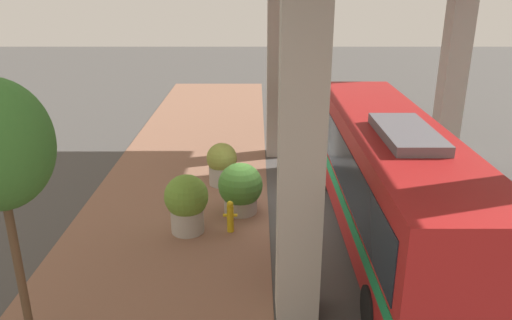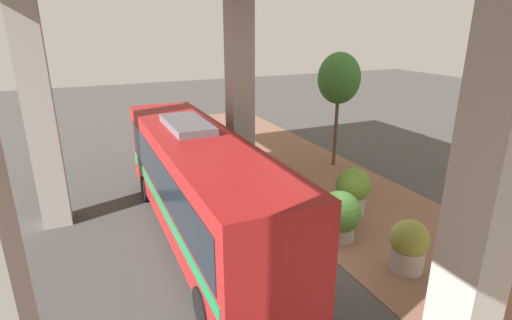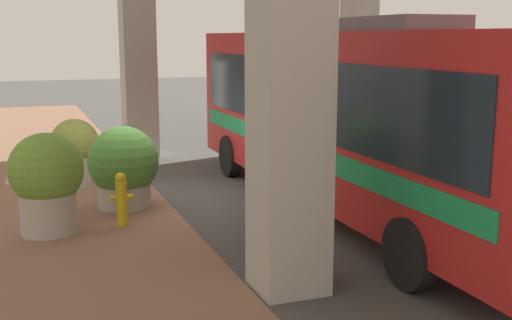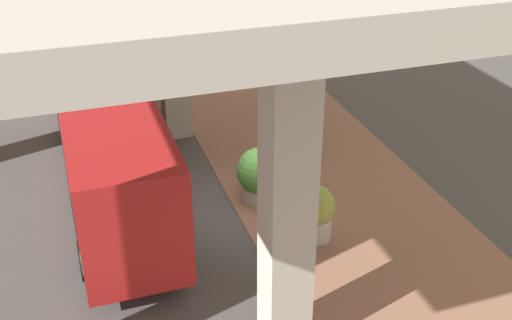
{
  "view_description": "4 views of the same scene",
  "coord_description": "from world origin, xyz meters",
  "px_view_note": "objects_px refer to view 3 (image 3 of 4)",
  "views": [
    {
      "loc": [
        -0.39,
        -14.6,
        7.02
      ],
      "look_at": [
        -0.37,
        -1.31,
        2.14
      ],
      "focal_mm": 35.0,
      "sensor_mm": 36.0,
      "label": 1
    },
    {
      "loc": [
        6.34,
        9.16,
        6.67
      ],
      "look_at": [
        1.41,
        -1.76,
        2.58
      ],
      "focal_mm": 28.0,
      "sensor_mm": 36.0,
      "label": 2
    },
    {
      "loc": [
        -2.8,
        -12.84,
        3.36
      ],
      "look_at": [
        1.68,
        -0.96,
        0.91
      ],
      "focal_mm": 45.0,
      "sensor_mm": 36.0,
      "label": 3
    },
    {
      "loc": [
        4.31,
        14.84,
        10.15
      ],
      "look_at": [
        -0.88,
        -0.69,
        1.09
      ],
      "focal_mm": 45.0,
      "sensor_mm": 36.0,
      "label": 4
    }
  ],
  "objects_px": {
    "fire_hydrant": "(121,199)",
    "planter_front": "(47,181)",
    "planter_back": "(124,167)",
    "planter_middle": "(75,152)",
    "bus": "(354,110)"
  },
  "relations": [
    {
      "from": "planter_front",
      "to": "planter_back",
      "type": "relative_size",
      "value": 1.08
    },
    {
      "from": "planter_front",
      "to": "planter_middle",
      "type": "bearing_deg",
      "value": 77.66
    },
    {
      "from": "bus",
      "to": "fire_hydrant",
      "type": "xyz_separation_m",
      "value": [
        -4.31,
        0.62,
        -1.5
      ]
    },
    {
      "from": "planter_middle",
      "to": "planter_back",
      "type": "relative_size",
      "value": 0.94
    },
    {
      "from": "bus",
      "to": "planter_front",
      "type": "height_order",
      "value": "bus"
    },
    {
      "from": "planter_middle",
      "to": "planter_back",
      "type": "bearing_deg",
      "value": -72.3
    },
    {
      "from": "bus",
      "to": "planter_front",
      "type": "relative_size",
      "value": 6.42
    },
    {
      "from": "bus",
      "to": "planter_middle",
      "type": "xyz_separation_m",
      "value": [
        -4.77,
        4.2,
        -1.21
      ]
    },
    {
      "from": "fire_hydrant",
      "to": "planter_front",
      "type": "bearing_deg",
      "value": 179.65
    },
    {
      "from": "bus",
      "to": "fire_hydrant",
      "type": "bearing_deg",
      "value": 171.75
    },
    {
      "from": "bus",
      "to": "fire_hydrant",
      "type": "distance_m",
      "value": 4.6
    },
    {
      "from": "planter_front",
      "to": "planter_back",
      "type": "distance_m",
      "value": 1.99
    },
    {
      "from": "planter_front",
      "to": "fire_hydrant",
      "type": "bearing_deg",
      "value": -0.35
    },
    {
      "from": "planter_front",
      "to": "planter_back",
      "type": "height_order",
      "value": "planter_front"
    },
    {
      "from": "fire_hydrant",
      "to": "planter_back",
      "type": "height_order",
      "value": "planter_back"
    }
  ]
}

